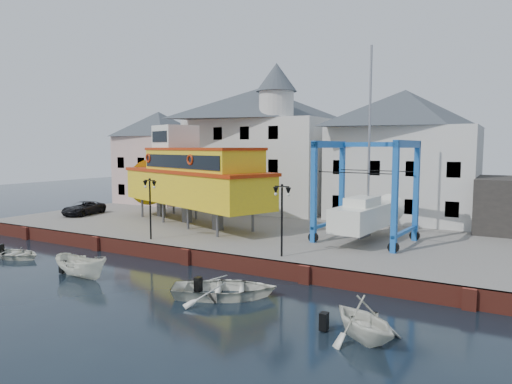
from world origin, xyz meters
The scene contains 15 objects.
ground centered at (0.00, 0.00, 0.00)m, with size 140.00×140.00×0.00m, color #17212D.
hardstanding centered at (0.00, 11.00, 0.50)m, with size 44.00×22.00×1.00m, color #605D58.
quay_wall centered at (0.00, 0.10, 0.50)m, with size 44.00×0.47×1.00m.
building_pink centered at (-18.00, 18.00, 6.15)m, with size 8.00×7.00×10.30m.
building_white_main centered at (-4.87, 18.39, 7.34)m, with size 14.00×8.30×14.00m.
building_white_right centered at (9.00, 19.00, 6.60)m, with size 12.00×8.00×11.20m.
lamp_post_left centered at (-4.00, 1.20, 4.17)m, with size 1.12×0.32×4.20m.
lamp_post_right centered at (6.00, 1.20, 4.17)m, with size 1.12×0.32×4.20m.
tour_boat centered at (-6.27, 8.08, 4.83)m, with size 19.00×10.86×8.12m.
travel_lift centered at (9.02, 8.46, 3.16)m, with size 6.43×8.70×12.90m.
van centered at (-17.39, 6.73, 1.62)m, with size 2.05×4.45×1.24m, color black.
motorboat_a centered at (-3.36, -5.12, 0.00)m, with size 1.43×3.81×1.47m, color white.
motorboat_b centered at (5.47, -3.96, 0.00)m, with size 3.63×5.09×1.05m, color white.
motorboat_c centered at (12.79, -5.48, 0.00)m, with size 2.90×3.36×1.77m, color white.
motorboat_d centered at (-10.92, -4.20, 0.00)m, with size 2.68×3.75×0.78m, color white.
Camera 1 is at (17.48, -22.00, 7.26)m, focal length 32.00 mm.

